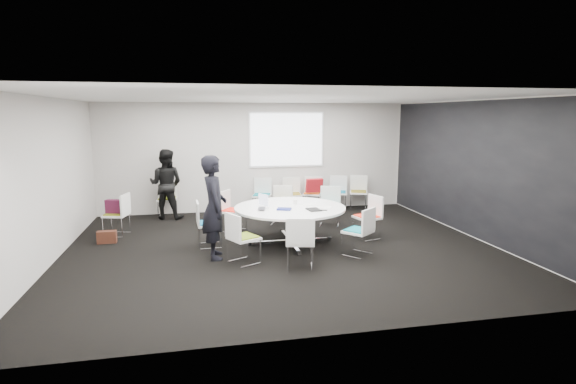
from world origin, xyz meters
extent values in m
cube|color=black|center=(0.00, 0.00, -0.02)|extent=(8.00, 7.00, 0.04)
cube|color=white|center=(0.00, 0.00, 2.82)|extent=(8.00, 7.00, 0.04)
cube|color=#BDB8B2|center=(0.00, 3.52, 1.40)|extent=(8.00, 0.04, 2.80)
cube|color=#BDB8B2|center=(0.00, -3.52, 1.40)|extent=(8.00, 0.04, 2.80)
cube|color=#BDB8B2|center=(-4.02, 0.00, 1.40)|extent=(0.04, 7.00, 2.80)
cube|color=#BDB8B2|center=(4.02, 0.00, 1.40)|extent=(0.04, 7.00, 2.80)
cube|color=black|center=(3.99, 0.00, 1.40)|extent=(0.01, 6.94, 2.74)
cube|color=silver|center=(0.21, 0.27, 0.04)|extent=(0.90, 0.90, 0.08)
cylinder|color=silver|center=(0.21, 0.27, 0.36)|extent=(0.10, 0.10, 0.65)
cylinder|color=white|center=(0.21, 0.27, 0.71)|extent=(2.16, 2.16, 0.04)
cube|color=white|center=(0.80, 3.46, 1.85)|extent=(1.90, 0.03, 1.35)
cube|color=silver|center=(1.81, 0.27, 0.21)|extent=(0.52, 0.52, 0.42)
cube|color=white|center=(1.81, 0.27, 0.44)|extent=(0.55, 0.56, 0.04)
cube|color=red|center=(1.81, 0.27, 0.47)|extent=(0.48, 0.49, 0.03)
cube|color=white|center=(2.01, 0.33, 0.67)|extent=(0.16, 0.45, 0.42)
cube|color=silver|center=(1.38, 1.46, 0.21)|extent=(0.55, 0.55, 0.42)
cube|color=white|center=(1.38, 1.46, 0.44)|extent=(0.59, 0.58, 0.04)
cube|color=#097E7D|center=(1.38, 1.46, 0.47)|extent=(0.52, 0.51, 0.03)
cube|color=white|center=(1.46, 1.65, 0.67)|extent=(0.44, 0.21, 0.42)
cube|color=silver|center=(0.32, 1.78, 0.21)|extent=(0.56, 0.56, 0.42)
cube|color=white|center=(0.32, 1.78, 0.44)|extent=(0.60, 0.59, 0.04)
cube|color=olive|center=(0.32, 1.78, 0.47)|extent=(0.52, 0.51, 0.03)
cube|color=white|center=(0.41, 1.97, 0.67)|extent=(0.43, 0.23, 0.42)
cube|color=silver|center=(-0.79, 1.41, 0.21)|extent=(0.58, 0.58, 0.42)
cube|color=white|center=(-0.79, 1.41, 0.44)|extent=(0.62, 0.63, 0.04)
cube|color=red|center=(-0.79, 1.41, 0.47)|extent=(0.54, 0.54, 0.03)
cube|color=white|center=(-0.97, 1.53, 0.67)|extent=(0.28, 0.40, 0.42)
cube|color=silver|center=(-1.34, 0.36, 0.21)|extent=(0.44, 0.44, 0.42)
cube|color=white|center=(-1.34, 0.36, 0.44)|extent=(0.46, 0.48, 0.04)
cube|color=#0B5175|center=(-1.34, 0.36, 0.47)|extent=(0.40, 0.42, 0.03)
cube|color=white|center=(-1.55, 0.35, 0.67)|extent=(0.06, 0.46, 0.42)
cube|color=silver|center=(-0.80, -0.76, 0.21)|extent=(0.57, 0.57, 0.42)
cube|color=white|center=(-0.80, -0.76, 0.44)|extent=(0.60, 0.61, 0.04)
cube|color=#5A6F16|center=(-0.80, -0.76, 0.47)|extent=(0.52, 0.53, 0.03)
cube|color=white|center=(-0.99, -0.85, 0.67)|extent=(0.24, 0.43, 0.42)
cube|color=silver|center=(0.07, -1.18, 0.21)|extent=(0.50, 0.50, 0.42)
cube|color=white|center=(0.07, -1.18, 0.44)|extent=(0.54, 0.53, 0.04)
cube|color=red|center=(0.07, -1.18, 0.47)|extent=(0.47, 0.46, 0.03)
cube|color=white|center=(0.03, -1.38, 0.67)|extent=(0.46, 0.13, 0.42)
cube|color=silver|center=(1.24, -0.73, 0.21)|extent=(0.59, 0.59, 0.42)
cube|color=white|center=(1.24, -0.73, 0.44)|extent=(0.64, 0.63, 0.04)
cube|color=#0A6C7C|center=(1.24, -0.73, 0.47)|extent=(0.55, 0.55, 0.03)
cube|color=white|center=(1.38, -0.89, 0.67)|extent=(0.38, 0.32, 0.42)
cube|color=silver|center=(0.08, 3.15, 0.21)|extent=(0.52, 0.52, 0.42)
cube|color=white|center=(0.08, 3.15, 0.44)|extent=(0.57, 0.56, 0.04)
cube|color=#0B6E79|center=(0.08, 3.15, 0.47)|extent=(0.49, 0.48, 0.03)
cube|color=white|center=(0.14, 3.35, 0.67)|extent=(0.45, 0.17, 0.42)
cube|color=silver|center=(0.87, 3.10, 0.21)|extent=(0.46, 0.46, 0.42)
cube|color=white|center=(0.87, 3.10, 0.44)|extent=(0.50, 0.48, 0.04)
cube|color=brown|center=(0.87, 3.10, 0.47)|extent=(0.44, 0.42, 0.03)
cube|color=white|center=(0.89, 3.31, 0.67)|extent=(0.46, 0.08, 0.42)
cube|color=silver|center=(1.42, 3.14, 0.21)|extent=(0.55, 0.55, 0.42)
cube|color=white|center=(1.42, 3.14, 0.44)|extent=(0.59, 0.58, 0.04)
cube|color=#DB5512|center=(1.42, 3.14, 0.47)|extent=(0.51, 0.50, 0.03)
cube|color=white|center=(1.49, 3.33, 0.67)|extent=(0.44, 0.21, 0.42)
cube|color=silver|center=(2.13, 3.15, 0.21)|extent=(0.53, 0.53, 0.42)
cube|color=white|center=(2.13, 3.15, 0.44)|extent=(0.58, 0.56, 0.04)
cube|color=#0B6588|center=(2.13, 3.15, 0.47)|extent=(0.50, 0.49, 0.03)
cube|color=white|center=(2.20, 3.35, 0.67)|extent=(0.45, 0.18, 0.42)
cube|color=silver|center=(2.69, 3.11, 0.21)|extent=(0.54, 0.54, 0.42)
cube|color=white|center=(2.69, 3.11, 0.44)|extent=(0.58, 0.57, 0.04)
cube|color=olive|center=(2.69, 3.11, 0.47)|extent=(0.51, 0.50, 0.03)
cube|color=white|center=(2.77, 3.31, 0.67)|extent=(0.44, 0.19, 0.42)
cube|color=silver|center=(-3.21, 1.56, 0.21)|extent=(0.51, 0.51, 0.42)
cube|color=white|center=(-3.21, 1.56, 0.44)|extent=(0.54, 0.56, 0.04)
cube|color=olive|center=(-3.21, 1.56, 0.47)|extent=(0.47, 0.48, 0.03)
cube|color=white|center=(-3.01, 1.50, 0.67)|extent=(0.15, 0.45, 0.42)
cube|color=silver|center=(-2.28, 3.13, 0.21)|extent=(0.45, 0.45, 0.42)
cube|color=white|center=(-2.28, 3.13, 0.44)|extent=(0.49, 0.47, 0.04)
cube|color=olive|center=(-2.28, 3.13, 0.47)|extent=(0.42, 0.40, 0.03)
cube|color=white|center=(-2.26, 3.33, 0.67)|extent=(0.46, 0.06, 0.42)
imported|color=black|center=(-1.27, -0.34, 0.91)|extent=(0.46, 0.68, 1.82)
imported|color=black|center=(-2.28, 2.98, 0.84)|extent=(0.97, 0.85, 1.69)
imported|color=#333338|center=(-0.32, 0.12, 0.74)|extent=(0.27, 0.36, 0.03)
cube|color=silver|center=(-0.29, 0.42, 0.86)|extent=(0.15, 0.27, 0.22)
cube|color=black|center=(0.59, -0.12, 0.74)|extent=(0.26, 0.33, 0.02)
cube|color=navy|center=(0.05, 0.03, 0.74)|extent=(0.31, 0.28, 0.03)
cube|color=silver|center=(0.65, 0.41, 0.73)|extent=(0.34, 0.28, 0.00)
cube|color=silver|center=(0.84, 0.10, 0.73)|extent=(0.34, 0.26, 0.00)
cylinder|color=white|center=(0.37, 0.49, 0.78)|extent=(0.08, 0.08, 0.09)
cube|color=black|center=(0.76, -0.18, 0.73)|extent=(0.16, 0.12, 0.01)
cube|color=#451229|center=(-3.21, 1.56, 0.62)|extent=(0.42, 0.25, 0.28)
cube|color=#3D1D13|center=(-3.32, 1.01, 0.12)|extent=(0.36, 0.17, 0.24)
cube|color=#A7141C|center=(1.42, 2.93, 0.70)|extent=(0.45, 0.21, 0.36)
camera|label=1|loc=(-1.56, -8.09, 2.50)|focal=28.00mm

